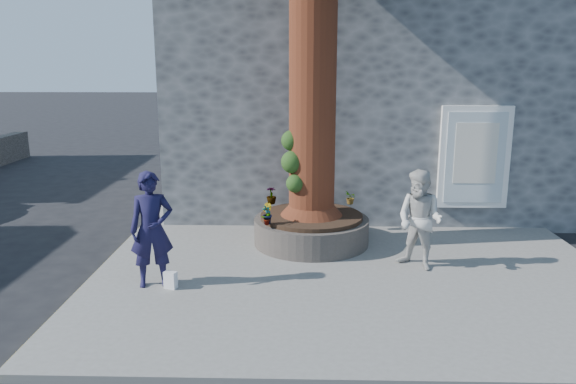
{
  "coord_description": "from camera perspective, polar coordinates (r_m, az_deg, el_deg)",
  "views": [
    {
      "loc": [
        0.62,
        -8.83,
        3.72
      ],
      "look_at": [
        0.34,
        1.7,
        1.25
      ],
      "focal_mm": 35.0,
      "sensor_mm": 36.0,
      "label": 1
    }
  ],
  "objects": [
    {
      "name": "stone_shop",
      "position": [
        16.15,
        8.38,
        11.06
      ],
      "size": [
        10.3,
        8.3,
        6.3
      ],
      "color": "#474A4C",
      "rests_on": "ground"
    },
    {
      "name": "man",
      "position": [
        9.32,
        -13.68,
        -3.72
      ],
      "size": [
        0.79,
        0.62,
        1.9
      ],
      "primitive_type": "imported",
      "rotation": [
        0.0,
        0.0,
        0.27
      ],
      "color": "#151335",
      "rests_on": "pavement"
    },
    {
      "name": "plant_a",
      "position": [
        10.48,
        -2.19,
        -2.37
      ],
      "size": [
        0.23,
        0.24,
        0.38
      ],
      "primitive_type": "imported",
      "rotation": [
        0.0,
        0.0,
        0.94
      ],
      "color": "gray",
      "rests_on": "planter"
    },
    {
      "name": "plant_b",
      "position": [
        10.56,
        -2.16,
        -2.21
      ],
      "size": [
        0.29,
        0.29,
        0.39
      ],
      "primitive_type": "imported",
      "rotation": [
        0.0,
        0.0,
        2.08
      ],
      "color": "gray",
      "rests_on": "planter"
    },
    {
      "name": "shopping_bag",
      "position": [
        9.38,
        -11.85,
        -8.74
      ],
      "size": [
        0.23,
        0.18,
        0.28
      ],
      "primitive_type": "cube",
      "rotation": [
        0.0,
        0.0,
        -0.33
      ],
      "color": "white",
      "rests_on": "pavement"
    },
    {
      "name": "pavement",
      "position": [
        10.53,
        6.28,
        -7.23
      ],
      "size": [
        9.0,
        8.0,
        0.12
      ],
      "primitive_type": "cube",
      "color": "slate",
      "rests_on": "ground"
    },
    {
      "name": "woman",
      "position": [
        10.1,
        13.24,
        -2.77
      ],
      "size": [
        1.09,
        1.06,
        1.77
      ],
      "primitive_type": "imported",
      "rotation": [
        0.0,
        0.0,
        -0.7
      ],
      "color": "beige",
      "rests_on": "pavement"
    },
    {
      "name": "yellow_line",
      "position": [
        11.13,
        -17.95,
        -6.98
      ],
      "size": [
        0.1,
        30.0,
        0.01
      ],
      "primitive_type": "cube",
      "color": "yellow",
      "rests_on": "ground"
    },
    {
      "name": "ground",
      "position": [
        9.6,
        -2.32,
        -9.6
      ],
      "size": [
        120.0,
        120.0,
        0.0
      ],
      "primitive_type": "plane",
      "color": "black",
      "rests_on": "ground"
    },
    {
      "name": "plant_d",
      "position": [
        12.07,
        6.38,
        -0.58
      ],
      "size": [
        0.28,
        0.3,
        0.29
      ],
      "primitive_type": "imported",
      "rotation": [
        0.0,
        0.0,
        4.91
      ],
      "color": "gray",
      "rests_on": "planter"
    },
    {
      "name": "planter",
      "position": [
        11.33,
        2.38,
        -3.8
      ],
      "size": [
        2.3,
        2.3,
        0.6
      ],
      "color": "black",
      "rests_on": "pavement"
    },
    {
      "name": "plant_c",
      "position": [
        12.04,
        -1.7,
        -0.32
      ],
      "size": [
        0.22,
        0.22,
        0.38
      ],
      "primitive_type": "imported",
      "rotation": [
        0.0,
        0.0,
        3.19
      ],
      "color": "gray",
      "rests_on": "planter"
    }
  ]
}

